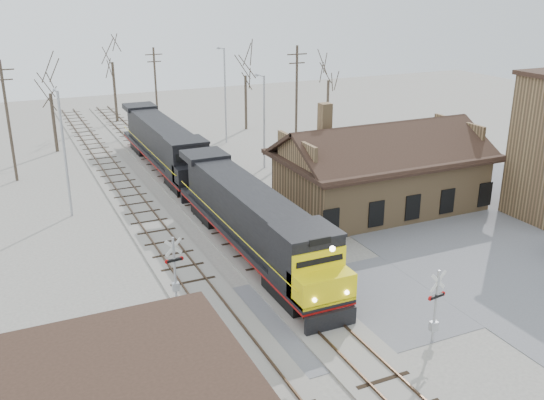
{
  "coord_description": "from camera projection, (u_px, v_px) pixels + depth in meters",
  "views": [
    {
      "loc": [
        -13.25,
        -23.48,
        15.86
      ],
      "look_at": [
        1.77,
        9.0,
        3.04
      ],
      "focal_mm": 40.0,
      "sensor_mm": 36.0,
      "label": 1
    }
  ],
  "objects": [
    {
      "name": "ground",
      "position": [
        315.0,
        316.0,
        30.64
      ],
      "size": [
        140.0,
        140.0,
        0.0
      ],
      "primitive_type": "plane",
      "color": "#A5A095",
      "rests_on": "ground"
    },
    {
      "name": "road",
      "position": [
        315.0,
        316.0,
        30.64
      ],
      "size": [
        60.0,
        9.0,
        0.03
      ],
      "primitive_type": "cube",
      "color": "slate",
      "rests_on": "ground"
    },
    {
      "name": "parking_lot",
      "position": [
        519.0,
        231.0,
        41.17
      ],
      "size": [
        22.0,
        26.0,
        0.03
      ],
      "primitive_type": "cube",
      "color": "slate",
      "rests_on": "ground"
    },
    {
      "name": "track_main",
      "position": [
        215.0,
        217.0,
        43.44
      ],
      "size": [
        3.4,
        90.0,
        0.24
      ],
      "color": "#A5A095",
      "rests_on": "ground"
    },
    {
      "name": "track_siding",
      "position": [
        153.0,
        227.0,
        41.66
      ],
      "size": [
        3.4,
        90.0,
        0.24
      ],
      "color": "#A5A095",
      "rests_on": "ground"
    },
    {
      "name": "depot",
      "position": [
        380.0,
        176.0,
        44.83
      ],
      "size": [
        15.2,
        9.31,
        7.9
      ],
      "color": "#96754D",
      "rests_on": "ground"
    },
    {
      "name": "locomotive_lead",
      "position": [
        254.0,
        222.0,
        36.48
      ],
      "size": [
        2.97,
        19.87,
        4.41
      ],
      "color": "black",
      "rests_on": "ground"
    },
    {
      "name": "locomotive_trailing",
      "position": [
        165.0,
        145.0,
        53.69
      ],
      "size": [
        2.97,
        19.87,
        4.17
      ],
      "color": "black",
      "rests_on": "ground"
    },
    {
      "name": "crossbuck_near",
      "position": [
        435.0,
        308.0,
        27.84
      ],
      "size": [
        1.06,
        0.28,
        3.71
      ],
      "rotation": [
        0.0,
        0.0,
        0.14
      ],
      "color": "#A5A8AD",
      "rests_on": "ground"
    },
    {
      "name": "crossbuck_far",
      "position": [
        175.0,
        271.0,
        31.53
      ],
      "size": [
        1.04,
        0.27,
        3.65
      ],
      "rotation": [
        0.0,
        0.0,
        3.25
      ],
      "color": "#A5A8AD",
      "rests_on": "ground"
    },
    {
      "name": "streetlight_a",
      "position": [
        64.0,
        147.0,
        42.3
      ],
      "size": [
        0.25,
        2.04,
        9.04
      ],
      "color": "#A5A8AD",
      "rests_on": "ground"
    },
    {
      "name": "streetlight_b",
      "position": [
        263.0,
        117.0,
        53.83
      ],
      "size": [
        0.25,
        2.04,
        8.34
      ],
      "color": "#A5A8AD",
      "rests_on": "ground"
    },
    {
      "name": "streetlight_c",
      "position": [
        225.0,
        91.0,
        62.35
      ],
      "size": [
        0.25,
        2.04,
        9.76
      ],
      "color": "#A5A8AD",
      "rests_on": "ground"
    },
    {
      "name": "utility_pole_a",
      "position": [
        8.0,
        119.0,
        49.94
      ],
      "size": [
        2.0,
        0.24,
        10.13
      ],
      "color": "#382D23",
      "rests_on": "ground"
    },
    {
      "name": "utility_pole_b",
      "position": [
        156.0,
        85.0,
        70.09
      ],
      "size": [
        2.0,
        0.24,
        9.05
      ],
      "color": "#382D23",
      "rests_on": "ground"
    },
    {
      "name": "utility_pole_c",
      "position": [
        296.0,
        100.0,
        57.02
      ],
      "size": [
        2.0,
        0.24,
        10.54
      ],
      "color": "#382D23",
      "rests_on": "ground"
    },
    {
      "name": "tree_b",
      "position": [
        49.0,
        84.0,
        58.41
      ],
      "size": [
        3.87,
        3.87,
        9.48
      ],
      "color": "#382D23",
      "rests_on": "ground"
    },
    {
      "name": "tree_c",
      "position": [
        111.0,
        52.0,
        70.65
      ],
      "size": [
        4.77,
        4.77,
        11.7
      ],
      "color": "#382D23",
      "rests_on": "ground"
    },
    {
      "name": "tree_d",
      "position": [
        245.0,
        67.0,
        67.61
      ],
      "size": [
        4.08,
        4.08,
        10.0
      ],
      "color": "#382D23",
      "rests_on": "ground"
    },
    {
      "name": "tree_e",
      "position": [
        329.0,
        73.0,
        70.32
      ],
      "size": [
        3.49,
        3.49,
        8.54
      ],
      "color": "#382D23",
      "rests_on": "ground"
    }
  ]
}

